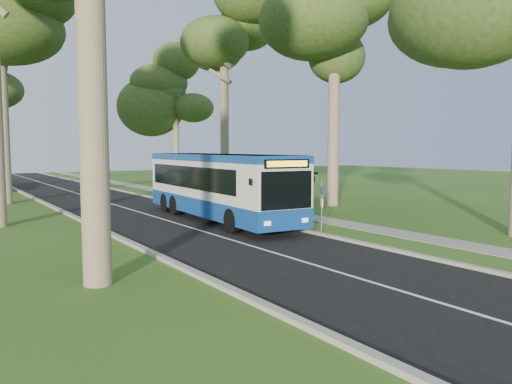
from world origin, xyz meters
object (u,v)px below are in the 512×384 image
at_px(bus, 218,186).
at_px(bus_shelter, 295,186).
at_px(bus_stop_sign, 322,200).
at_px(litter_bin, 236,200).

distance_m(bus, bus_shelter, 3.71).
bearing_deg(bus_stop_sign, bus_shelter, 93.15).
relative_size(bus, litter_bin, 11.73).
bearing_deg(litter_bin, bus_stop_sign, -98.05).
height_order(bus_stop_sign, bus_shelter, bus_shelter).
height_order(bus, litter_bin, bus).
bearing_deg(litter_bin, bus_shelter, -88.46).
relative_size(bus, bus_stop_sign, 5.55).
distance_m(bus, bus_stop_sign, 5.93).
height_order(bus, bus_stop_sign, bus).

